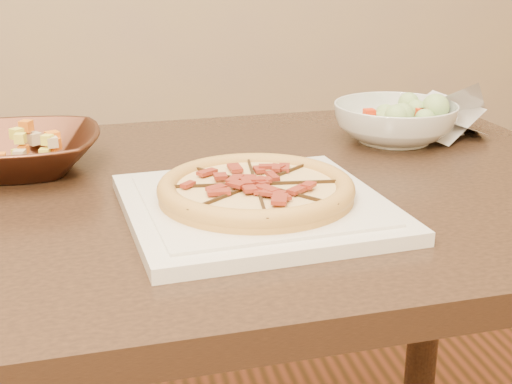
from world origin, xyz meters
TOP-DOWN VIEW (x-y plane):
  - dining_table at (0.08, 0.01)m, footprint 1.32×0.89m
  - plate at (0.15, -0.11)m, footprint 0.36×0.36m
  - pizza at (0.15, -0.11)m, footprint 0.25×0.25m
  - bronze_bowl at (-0.17, 0.14)m, footprint 0.26×0.26m
  - mixed_dish at (-0.17, 0.14)m, footprint 0.12×0.11m
  - salad_bowl at (0.46, 0.18)m, footprint 0.25×0.25m
  - salad at (0.46, 0.18)m, footprint 0.11×0.10m
  - cling_film at (0.58, 0.20)m, footprint 0.15×0.12m

SIDE VIEW (x-z plane):
  - dining_table at x=0.08m, z-range 0.26..1.01m
  - plate at x=0.15m, z-range 0.75..0.77m
  - cling_film at x=0.58m, z-range 0.75..0.80m
  - bronze_bowl at x=-0.17m, z-range 0.75..0.81m
  - salad_bowl at x=0.46m, z-range 0.75..0.82m
  - pizza at x=0.15m, z-range 0.77..0.80m
  - mixed_dish at x=-0.17m, z-range 0.81..0.84m
  - salad at x=0.46m, z-range 0.82..0.85m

